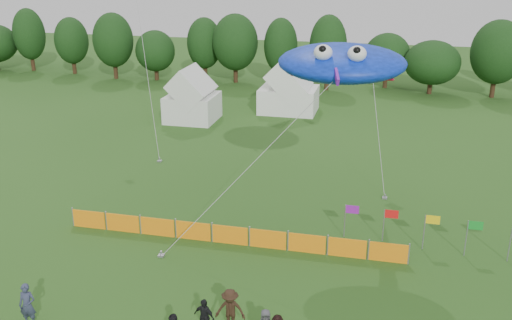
% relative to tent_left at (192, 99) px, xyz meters
% --- Properties ---
extents(treeline, '(104.57, 8.78, 8.36)m').
position_rel_tent_left_xyz_m(treeline, '(12.89, 16.00, 2.24)').
color(treeline, '#382314').
rests_on(treeline, ground).
extents(tent_left, '(4.36, 4.36, 3.84)m').
position_rel_tent_left_xyz_m(tent_left, '(0.00, 0.00, 0.00)').
color(tent_left, white).
rests_on(tent_left, ground).
extents(tent_right, '(5.37, 4.30, 3.79)m').
position_rel_tent_left_xyz_m(tent_right, '(7.86, 4.93, -0.03)').
color(tent_right, white).
rests_on(tent_right, ground).
extents(barrier_fence, '(17.90, 0.06, 1.00)m').
position_rel_tent_left_xyz_m(barrier_fence, '(9.60, -21.68, -1.44)').
color(barrier_fence, orange).
rests_on(barrier_fence, ground).
extents(flag_row, '(8.73, 0.80, 2.21)m').
position_rel_tent_left_xyz_m(flag_row, '(19.54, -19.92, -0.61)').
color(flag_row, gray).
rests_on(flag_row, ground).
extents(spectator_a, '(0.74, 0.54, 1.87)m').
position_rel_tent_left_xyz_m(spectator_a, '(3.59, -30.16, -1.01)').
color(spectator_a, '#2F354F').
rests_on(spectator_a, ground).
extents(spectator_c, '(1.26, 0.81, 1.85)m').
position_rel_tent_left_xyz_m(spectator_c, '(11.58, -28.63, -1.01)').
color(spectator_c, black).
rests_on(spectator_c, ground).
extents(spectator_d, '(1.01, 0.64, 1.59)m').
position_rel_tent_left_xyz_m(spectator_d, '(10.65, -29.10, -1.14)').
color(spectator_d, black).
rests_on(spectator_d, ground).
extents(stingray_kite, '(11.44, 13.24, 10.28)m').
position_rel_tent_left_xyz_m(stingray_kite, '(14.69, -18.54, 7.18)').
color(stingray_kite, '#1039EE').
rests_on(stingray_kite, ground).
extents(small_kite_white, '(2.16, 4.61, 7.49)m').
position_rel_tent_left_xyz_m(small_kite_white, '(16.26, -10.80, 3.08)').
color(small_kite_white, silver).
rests_on(small_kite_white, ground).
extents(small_kite_dark, '(5.08, 7.41, 14.67)m').
position_rel_tent_left_xyz_m(small_kite_dark, '(-1.32, -6.81, 6.29)').
color(small_kite_dark, black).
rests_on(small_kite_dark, ground).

